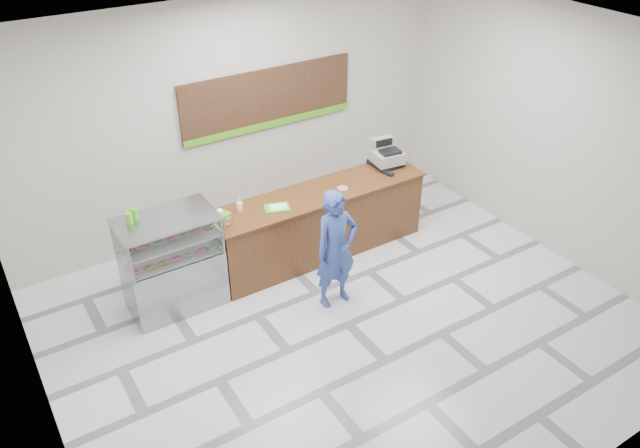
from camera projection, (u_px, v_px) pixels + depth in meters
floor at (348, 324)px, 7.92m from camera, size 7.00×7.00×0.00m
back_wall at (235, 118)px, 9.12m from camera, size 7.00×0.00×7.00m
ceiling at (357, 51)px, 6.05m from camera, size 7.00×7.00×0.00m
sales_counter at (320, 223)px, 9.00m from camera, size 3.26×0.76×1.03m
display_case at (172, 262)px, 7.90m from camera, size 1.22×0.72×1.33m
menu_board at (269, 99)px, 9.24m from camera, size 2.80×0.06×0.90m
cash_register at (386, 156)px, 9.35m from camera, size 0.48×0.50×0.40m
card_terminal at (389, 174)px, 9.14m from camera, size 0.11×0.17×0.04m
serving_tray at (277, 208)px, 8.34m from camera, size 0.40×0.34×0.02m
napkin_box at (219, 216)px, 8.06m from camera, size 0.17×0.17×0.12m
straw_cup at (240, 206)px, 8.27m from camera, size 0.08×0.08×0.12m
promo_box at (224, 220)px, 7.94m from camera, size 0.21×0.17×0.16m
donut_decal at (343, 188)px, 8.81m from camera, size 0.16×0.16×0.00m
green_cup_left at (129, 218)px, 7.43m from camera, size 0.09×0.09×0.14m
green_cup_right at (135, 214)px, 7.52m from camera, size 0.09×0.09×0.14m
customer at (336, 249)px, 7.90m from camera, size 0.60×0.40×1.64m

